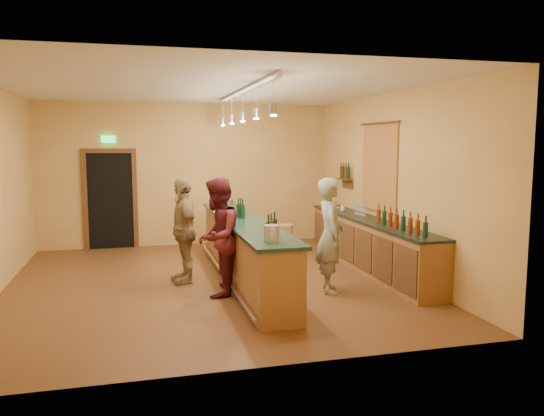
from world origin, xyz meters
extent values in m
plane|color=brown|center=(0.00, 0.00, 0.00)|extent=(7.00, 7.00, 0.00)
cube|color=silver|center=(0.00, 0.00, 3.20)|extent=(6.50, 7.00, 0.02)
cube|color=#B58543|center=(0.00, 3.50, 1.60)|extent=(6.50, 0.02, 3.20)
cube|color=#B58543|center=(0.00, -3.50, 1.60)|extent=(6.50, 0.02, 3.20)
cube|color=#B58543|center=(3.25, 0.00, 1.60)|extent=(0.02, 7.00, 3.20)
cube|color=black|center=(-1.70, 3.48, 1.05)|extent=(0.95, 0.06, 2.10)
cube|color=#492D15|center=(-2.22, 3.46, 1.05)|extent=(0.10, 0.08, 2.10)
cube|color=#492D15|center=(-1.18, 3.46, 1.05)|extent=(0.10, 0.08, 2.10)
cube|color=#492D15|center=(-1.70, 3.46, 2.15)|extent=(1.15, 0.08, 0.10)
cube|color=#19E54C|center=(-1.70, 3.45, 2.40)|extent=(0.30, 0.04, 0.15)
cube|color=maroon|center=(3.23, 0.40, 1.85)|extent=(0.03, 1.40, 1.60)
cube|color=#492D15|center=(3.16, 1.90, 1.55)|extent=(0.16, 0.55, 0.03)
cube|color=#492D15|center=(3.23, 1.90, 1.45)|extent=(0.03, 0.55, 0.18)
cube|color=brown|center=(2.97, 0.20, 0.45)|extent=(0.55, 4.50, 0.90)
cube|color=black|center=(2.97, 0.20, 0.92)|extent=(0.60, 4.55, 0.04)
cylinder|color=silver|center=(2.97, 1.50, 0.99)|extent=(0.09, 0.09, 0.09)
cube|color=silver|center=(2.94, 2.00, 0.95)|extent=(0.22, 0.30, 0.01)
cube|color=brown|center=(0.58, 0.00, 0.50)|extent=(0.60, 5.00, 1.00)
cube|color=#162E27|center=(0.58, 0.00, 1.02)|extent=(0.70, 5.10, 0.05)
cylinder|color=silver|center=(0.22, 0.00, 0.15)|extent=(0.05, 5.00, 0.05)
cylinder|color=silver|center=(0.53, -2.10, 1.16)|extent=(0.20, 0.20, 0.22)
cylinder|color=silver|center=(0.53, 1.20, 1.16)|extent=(0.20, 0.20, 0.22)
cube|color=silver|center=(0.58, 0.00, 3.14)|extent=(0.06, 4.60, 0.05)
cylinder|color=silver|center=(0.58, -2.00, 2.95)|extent=(0.01, 0.01, 0.35)
cylinder|color=#A5A5AD|center=(0.58, -2.00, 2.75)|extent=(0.11, 0.11, 0.14)
cylinder|color=#FFEABF|center=(0.58, -2.00, 2.67)|extent=(0.08, 0.08, 0.02)
cylinder|color=silver|center=(0.58, -1.00, 2.95)|extent=(0.01, 0.01, 0.35)
cylinder|color=#A5A5AD|center=(0.58, -1.00, 2.75)|extent=(0.11, 0.11, 0.14)
cylinder|color=#FFEABF|center=(0.58, -1.00, 2.67)|extent=(0.08, 0.08, 0.02)
cylinder|color=silver|center=(0.58, 0.00, 2.95)|extent=(0.01, 0.01, 0.35)
cylinder|color=#A5A5AD|center=(0.58, 0.00, 2.75)|extent=(0.11, 0.11, 0.14)
cylinder|color=#FFEABF|center=(0.58, 0.00, 2.67)|extent=(0.08, 0.08, 0.02)
cylinder|color=silver|center=(0.58, 1.00, 2.95)|extent=(0.01, 0.01, 0.35)
cylinder|color=#A5A5AD|center=(0.58, 1.00, 2.75)|extent=(0.11, 0.11, 0.14)
cylinder|color=#FFEABF|center=(0.58, 1.00, 2.67)|extent=(0.08, 0.08, 0.02)
cylinder|color=silver|center=(0.58, 2.00, 2.95)|extent=(0.01, 0.01, 0.35)
cylinder|color=#A5A5AD|center=(0.58, 2.00, 2.75)|extent=(0.11, 0.11, 0.14)
cylinder|color=#FFEABF|center=(0.58, 2.00, 2.67)|extent=(0.08, 0.08, 0.02)
imported|color=gray|center=(1.75, -1.00, 0.89)|extent=(0.54, 0.72, 1.79)
imported|color=#59191E|center=(0.03, -0.76, 0.90)|extent=(0.98, 1.08, 1.80)
imported|color=#997A51|center=(-0.41, 0.16, 0.88)|extent=(0.58, 1.09, 1.77)
cylinder|color=#AC844E|center=(1.86, 1.85, 0.62)|extent=(0.31, 0.31, 0.04)
cylinder|color=#AC844E|center=(1.98, 1.85, 0.30)|extent=(0.04, 0.04, 0.60)
cylinder|color=#AC844E|center=(1.80, 1.95, 0.30)|extent=(0.04, 0.04, 0.60)
cylinder|color=#AC844E|center=(1.80, 1.74, 0.30)|extent=(0.04, 0.04, 0.60)
camera|label=1|loc=(-1.15, -8.62, 2.32)|focal=35.00mm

